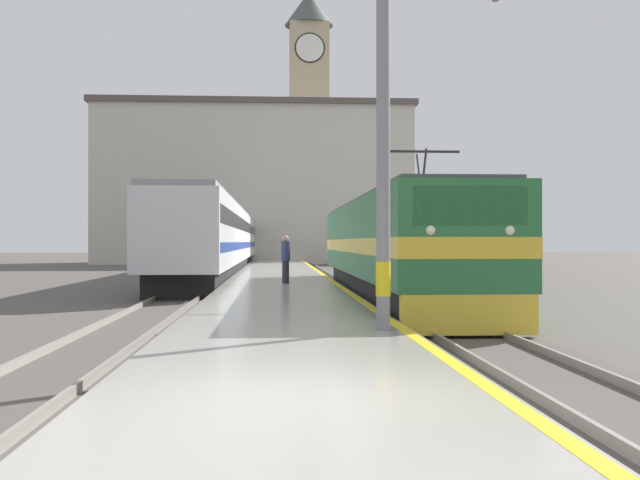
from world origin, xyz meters
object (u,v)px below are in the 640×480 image
Objects in this scene: passenger_train at (225,239)px; catenary_mast at (388,130)px; person_on_platform at (286,258)px; clock_tower at (309,117)px; locomotive_train at (392,248)px.

catenary_mast reaches higher than passenger_train.
person_on_platform is at bearing 96.05° from catenary_mast.
passenger_train is 36.00m from catenary_mast.
passenger_train reaches higher than person_on_platform.
passenger_train is at bearing -101.77° from clock_tower.
person_on_platform is (-1.57, 14.87, -2.55)m from catenary_mast.
clock_tower is (3.32, 54.07, 14.27)m from person_on_platform.
locomotive_train is at bearing -43.47° from person_on_platform.
passenger_train is at bearing 98.32° from catenary_mast.
catenary_mast is (5.20, -35.58, 1.77)m from passenger_train.
clock_tower is (6.95, 33.36, 13.49)m from passenger_train.
clock_tower is at bearing 90.15° from locomotive_train.
catenary_mast is 3.92× the size of person_on_platform.
catenary_mast is at bearing -99.33° from locomotive_train.
catenary_mast reaches higher than person_on_platform.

